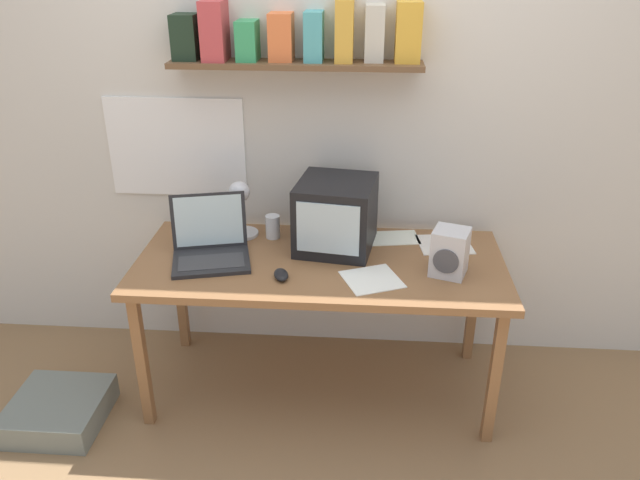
# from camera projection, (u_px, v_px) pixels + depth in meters

# --- Properties ---
(ground_plane) EXTENTS (12.00, 12.00, 0.00)m
(ground_plane) POSITION_uv_depth(u_px,v_px,m) (320.00, 386.00, 3.10)
(ground_plane) COLOR olive
(back_wall) EXTENTS (5.60, 0.24, 2.60)m
(back_wall) POSITION_uv_depth(u_px,v_px,m) (325.00, 103.00, 2.94)
(back_wall) COLOR silver
(back_wall) RESTS_ON ground_plane
(corner_desk) EXTENTS (1.65, 0.74, 0.71)m
(corner_desk) POSITION_uv_depth(u_px,v_px,m) (320.00, 271.00, 2.82)
(corner_desk) COLOR #8C5E39
(corner_desk) RESTS_ON ground_plane
(crt_monitor) EXTENTS (0.39, 0.40, 0.32)m
(crt_monitor) POSITION_uv_depth(u_px,v_px,m) (336.00, 215.00, 2.85)
(crt_monitor) COLOR black
(crt_monitor) RESTS_ON corner_desk
(laptop) EXTENTS (0.40, 0.37, 0.27)m
(laptop) POSITION_uv_depth(u_px,v_px,m) (210.00, 243.00, 2.79)
(laptop) COLOR #232326
(laptop) RESTS_ON corner_desk
(desk_lamp) EXTENTS (0.15, 0.18, 0.30)m
(desk_lamp) POSITION_uv_depth(u_px,v_px,m) (240.00, 203.00, 2.92)
(desk_lamp) COLOR silver
(desk_lamp) RESTS_ON corner_desk
(juice_glass) EXTENTS (0.07, 0.07, 0.11)m
(juice_glass) POSITION_uv_depth(u_px,v_px,m) (273.00, 228.00, 2.99)
(juice_glass) COLOR white
(juice_glass) RESTS_ON corner_desk
(space_heater) EXTENTS (0.18, 0.18, 0.20)m
(space_heater) POSITION_uv_depth(u_px,v_px,m) (450.00, 252.00, 2.64)
(space_heater) COLOR silver
(space_heater) RESTS_ON corner_desk
(computer_mouse) EXTENTS (0.09, 0.12, 0.03)m
(computer_mouse) POSITION_uv_depth(u_px,v_px,m) (281.00, 275.00, 2.64)
(computer_mouse) COLOR black
(computer_mouse) RESTS_ON corner_desk
(printed_handout) EXTENTS (0.29, 0.29, 0.00)m
(printed_handout) POSITION_uv_depth(u_px,v_px,m) (372.00, 279.00, 2.63)
(printed_handout) COLOR white
(printed_handout) RESTS_ON corner_desk
(open_notebook) EXTENTS (0.27, 0.25, 0.00)m
(open_notebook) POSITION_uv_depth(u_px,v_px,m) (445.00, 244.00, 2.93)
(open_notebook) COLOR white
(open_notebook) RESTS_ON corner_desk
(loose_paper_near_laptop) EXTENTS (0.27, 0.19, 0.00)m
(loose_paper_near_laptop) POSITION_uv_depth(u_px,v_px,m) (392.00, 238.00, 2.99)
(loose_paper_near_laptop) COLOR white
(loose_paper_near_laptop) RESTS_ON corner_desk
(floor_cushion) EXTENTS (0.41, 0.41, 0.12)m
(floor_cushion) POSITION_uv_depth(u_px,v_px,m) (58.00, 410.00, 2.85)
(floor_cushion) COLOR slate
(floor_cushion) RESTS_ON ground_plane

